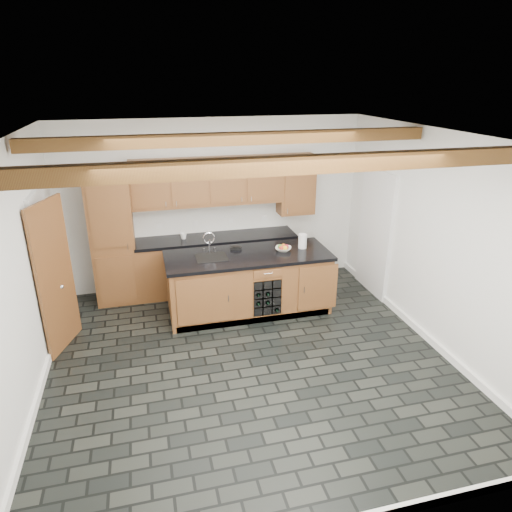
# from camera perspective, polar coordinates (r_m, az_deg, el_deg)

# --- Properties ---
(ground) EXTENTS (5.00, 5.00, 0.00)m
(ground) POSITION_cam_1_polar(r_m,az_deg,el_deg) (6.02, -0.87, -12.73)
(ground) COLOR black
(ground) RESTS_ON ground
(room_shell) EXTENTS (5.01, 5.00, 5.00)m
(room_shell) POSITION_cam_1_polar(r_m,az_deg,el_deg) (5.79, -3.00, 2.70)
(room_shell) COLOR white
(room_shell) RESTS_ON ground
(back_cabinetry) EXTENTS (3.65, 0.62, 2.20)m
(back_cabinetry) POSITION_cam_1_polar(r_m,az_deg,el_deg) (7.52, -7.67, 2.65)
(back_cabinetry) COLOR brown
(back_cabinetry) RESTS_ON ground
(island) EXTENTS (2.48, 0.96, 0.93)m
(island) POSITION_cam_1_polar(r_m,az_deg,el_deg) (6.94, -0.89, -3.38)
(island) COLOR brown
(island) RESTS_ON ground
(faucet) EXTENTS (0.45, 0.40, 0.34)m
(faucet) POSITION_cam_1_polar(r_m,az_deg,el_deg) (6.70, -5.65, 0.19)
(faucet) COLOR black
(faucet) RESTS_ON island
(kitchen_scale) EXTENTS (0.19, 0.14, 0.05)m
(kitchen_scale) POSITION_cam_1_polar(r_m,az_deg,el_deg) (6.96, -2.51, 1.04)
(kitchen_scale) COLOR black
(kitchen_scale) RESTS_ON island
(fruit_bowl) EXTENTS (0.31, 0.31, 0.06)m
(fruit_bowl) POSITION_cam_1_polar(r_m,az_deg,el_deg) (6.90, 3.43, 0.88)
(fruit_bowl) COLOR white
(fruit_bowl) RESTS_ON island
(fruit_cluster) EXTENTS (0.16, 0.17, 0.07)m
(fruit_cluster) POSITION_cam_1_polar(r_m,az_deg,el_deg) (6.89, 3.43, 1.13)
(fruit_cluster) COLOR #A9162E
(fruit_cluster) RESTS_ON fruit_bowl
(paper_towel) EXTENTS (0.13, 0.13, 0.22)m
(paper_towel) POSITION_cam_1_polar(r_m,az_deg,el_deg) (7.02, 5.84, 1.86)
(paper_towel) COLOR white
(paper_towel) RESTS_ON island
(mug) EXTENTS (0.11, 0.11, 0.10)m
(mug) POSITION_cam_1_polar(r_m,az_deg,el_deg) (7.49, -9.06, 2.48)
(mug) COLOR white
(mug) RESTS_ON back_cabinetry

